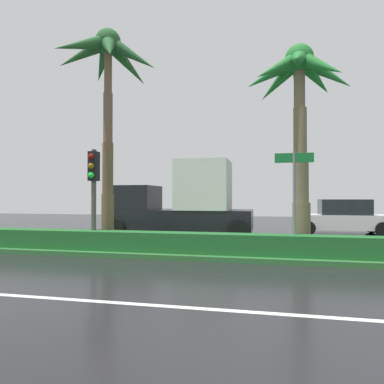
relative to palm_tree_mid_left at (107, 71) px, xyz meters
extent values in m
cube|color=black|center=(6.17, 1.20, -6.42)|extent=(90.00, 42.00, 0.10)
cube|color=white|center=(6.17, -5.80, -6.37)|extent=(81.00, 0.14, 0.01)
cube|color=#2D6B33|center=(6.17, 0.20, -6.30)|extent=(85.50, 4.00, 0.15)
cube|color=#1E6028|center=(6.17, -1.20, -5.92)|extent=(76.50, 0.70, 0.60)
cylinder|color=brown|center=(0.16, -0.21, -5.32)|extent=(0.43, 0.43, 1.80)
cylinder|color=brown|center=(0.12, -0.13, -3.53)|extent=(0.38, 0.38, 1.80)
cylinder|color=brown|center=(0.08, -0.05, -1.73)|extent=(0.33, 0.33, 1.80)
cylinder|color=brown|center=(0.04, 0.03, 0.06)|extent=(0.28, 0.28, 1.80)
sphere|color=#24552A|center=(0.04, 0.03, 1.06)|extent=(0.90, 0.90, 0.90)
cone|color=#24552A|center=(0.91, 0.04, 0.51)|extent=(2.06, 0.59, 1.57)
cone|color=#24552A|center=(0.46, 0.78, 0.49)|extent=(1.48, 2.05, 1.61)
cone|color=#24552A|center=(-0.54, 0.77, 0.63)|extent=(1.74, 2.01, 1.37)
cone|color=#24552A|center=(-0.93, 0.00, 0.68)|extent=(2.14, 0.61, 1.28)
cone|color=#24552A|center=(-0.55, -0.73, 0.67)|extent=(1.74, 2.02, 1.31)
cone|color=#24552A|center=(0.44, -0.73, 0.49)|extent=(1.45, 2.06, 1.62)
cylinder|color=#6E6349|center=(6.66, -0.10, -5.47)|extent=(0.55, 0.55, 1.50)
cylinder|color=#6E6349|center=(6.65, -0.05, -3.97)|extent=(0.48, 0.48, 1.50)
cylinder|color=#6E6349|center=(6.64, 0.00, -2.46)|extent=(0.41, 0.41, 1.50)
cylinder|color=#6E6349|center=(6.63, 0.06, -0.96)|extent=(0.35, 0.35, 1.50)
sphere|color=#247631|center=(6.63, 0.06, -0.11)|extent=(0.90, 0.90, 0.90)
cone|color=#247631|center=(7.40, 0.07, -0.61)|extent=(1.85, 0.58, 1.48)
cone|color=#247631|center=(7.17, 0.68, -0.52)|extent=(1.66, 1.80, 1.32)
cone|color=#247631|center=(6.65, 0.92, -0.43)|extent=(0.60, 1.93, 1.16)
cone|color=#247631|center=(6.03, 0.54, -0.61)|extent=(1.79, 1.59, 1.48)
cone|color=#247631|center=(5.80, 0.18, -0.48)|extent=(1.97, 0.84, 1.26)
cone|color=#247631|center=(5.98, -0.43, -0.53)|extent=(1.85, 1.57, 1.34)
cone|color=#247631|center=(6.52, -0.80, -0.43)|extent=(0.81, 1.98, 1.17)
cone|color=#247631|center=(7.16, -0.53, -0.58)|extent=(1.67, 1.76, 1.43)
cylinder|color=#4C4C47|center=(0.06, -1.02, -4.60)|extent=(0.16, 0.16, 3.24)
cube|color=black|center=(0.06, -1.02, -3.53)|extent=(0.28, 0.32, 0.96)
sphere|color=maroon|center=(0.06, -1.19, -3.23)|extent=(0.20, 0.20, 0.20)
sphere|color=#7F600F|center=(0.06, -1.19, -3.53)|extent=(0.20, 0.20, 0.20)
sphere|color=#1EEA3F|center=(0.06, -1.19, -3.83)|extent=(0.20, 0.20, 0.20)
cylinder|color=slate|center=(6.38, -0.97, -4.72)|extent=(0.08, 0.08, 3.00)
cube|color=#146B2D|center=(6.38, -0.97, -3.40)|extent=(1.10, 0.03, 0.28)
cube|color=black|center=(1.78, 3.91, -5.56)|extent=(6.40, 2.30, 0.90)
cube|color=black|center=(-0.42, 3.91, -4.56)|extent=(1.90, 2.21, 1.10)
cube|color=silver|center=(2.83, 3.91, -4.01)|extent=(2.30, 2.35, 2.20)
cylinder|color=black|center=(-0.92, 2.74, -5.91)|extent=(0.92, 0.30, 0.92)
cylinder|color=black|center=(-0.92, 5.08, -5.91)|extent=(0.92, 0.30, 0.92)
cylinder|color=black|center=(4.48, 2.74, -5.91)|extent=(0.92, 0.30, 0.92)
cylinder|color=black|center=(4.48, 5.08, -5.91)|extent=(0.92, 0.30, 0.92)
cube|color=white|center=(9.20, 6.96, -5.77)|extent=(4.30, 1.76, 0.72)
cube|color=#1E2328|center=(9.35, 6.96, -5.03)|extent=(2.30, 1.58, 0.76)
cylinder|color=black|center=(7.55, 6.06, -6.03)|extent=(0.68, 0.22, 0.68)
cylinder|color=black|center=(7.55, 7.86, -6.03)|extent=(0.68, 0.22, 0.68)
cylinder|color=black|center=(10.85, 6.06, -6.03)|extent=(0.68, 0.22, 0.68)
cylinder|color=black|center=(10.85, 7.86, -6.03)|extent=(0.68, 0.22, 0.68)
camera|label=1|loc=(5.61, -11.36, -4.55)|focal=32.26mm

